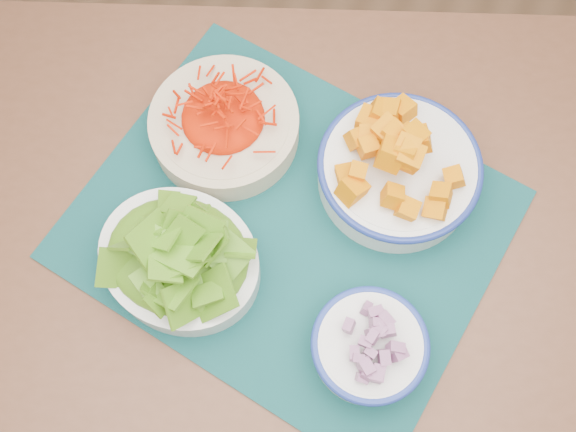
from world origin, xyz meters
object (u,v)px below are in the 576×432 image
object	(u,v)px
table	(300,277)
squash_bowl	(400,165)
onion_bowl	(370,345)
placemat	(288,224)
carrot_bowl	(224,121)
lettuce_bowl	(178,255)

from	to	relation	value
table	squash_bowl	distance (m)	0.24
squash_bowl	onion_bowl	distance (m)	0.25
placemat	carrot_bowl	size ratio (longest dim) A/B	2.27
table	placemat	size ratio (longest dim) A/B	2.63
table	onion_bowl	size ratio (longest dim) A/B	9.57
carrot_bowl	squash_bowl	distance (m)	0.26
carrot_bowl	onion_bowl	distance (m)	0.38
carrot_bowl	lettuce_bowl	world-z (taller)	lettuce_bowl
placemat	carrot_bowl	distance (m)	0.18
carrot_bowl	onion_bowl	bearing A→B (deg)	-39.92
placemat	carrot_bowl	xyz separation A→B (m)	(-0.13, 0.11, 0.04)
table	squash_bowl	bearing A→B (deg)	43.44
onion_bowl	table	bearing A→B (deg)	142.88
lettuce_bowl	onion_bowl	bearing A→B (deg)	5.32
squash_bowl	lettuce_bowl	world-z (taller)	squash_bowl
placemat	lettuce_bowl	bearing A→B (deg)	-125.05
table	placemat	distance (m)	0.11
placemat	squash_bowl	distance (m)	0.18
onion_bowl	squash_bowl	bearing A→B (deg)	96.68
table	onion_bowl	bearing A→B (deg)	-53.86
carrot_bowl	squash_bowl	bearing A→B (deg)	1.78
squash_bowl	table	bearing A→B (deg)	-119.82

